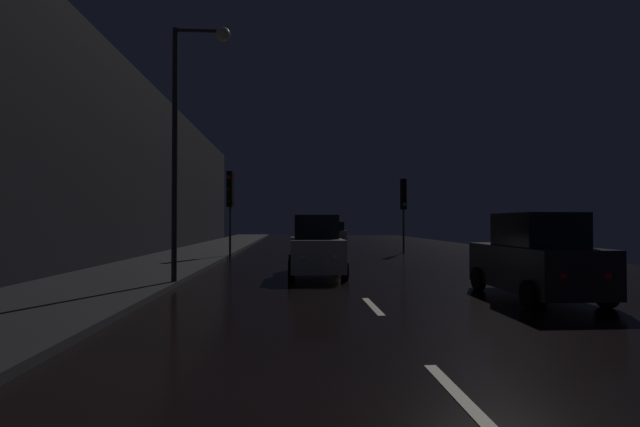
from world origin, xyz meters
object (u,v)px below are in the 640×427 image
object	(u,v)px
car_approaching_headlights	(316,248)
car_parked_right_near	(535,259)
streetlamp_overhead	(190,115)
traffic_light_far_left	(230,195)
car_distant_taillights	(335,234)
traffic_light_far_right	(404,200)

from	to	relation	value
car_approaching_headlights	car_parked_right_near	world-z (taller)	car_approaching_headlights
streetlamp_overhead	car_approaching_headlights	world-z (taller)	streetlamp_overhead
traffic_light_far_left	car_approaching_headlights	xyz separation A→B (m)	(4.13, -8.23, -2.34)
car_approaching_headlights	car_parked_right_near	distance (m)	7.57
traffic_light_far_left	car_distant_taillights	distance (m)	17.87
streetlamp_overhead	car_distant_taillights	size ratio (longest dim) A/B	2.02
traffic_light_far_left	car_approaching_headlights	world-z (taller)	traffic_light_far_left
streetlamp_overhead	car_approaching_headlights	distance (m)	6.31
traffic_light_far_left	car_parked_right_near	bearing A→B (deg)	47.46
car_approaching_headlights	streetlamp_overhead	bearing A→B (deg)	-54.14
traffic_light_far_left	car_approaching_headlights	distance (m)	9.50
streetlamp_overhead	car_distant_taillights	world-z (taller)	streetlamp_overhead
car_parked_right_near	car_distant_taillights	xyz separation A→B (m)	(-2.27, 29.90, -0.09)
traffic_light_far_right	car_approaching_headlights	xyz separation A→B (m)	(-6.05, -11.79, -2.32)
traffic_light_far_left	car_approaching_headlights	bearing A→B (deg)	39.71
traffic_light_far_right	car_distant_taillights	size ratio (longest dim) A/B	1.20
traffic_light_far_right	car_parked_right_near	world-z (taller)	traffic_light_far_right
car_distant_taillights	traffic_light_far_left	bearing A→B (deg)	156.31
streetlamp_overhead	traffic_light_far_right	bearing A→B (deg)	55.76
car_approaching_headlights	car_distant_taillights	size ratio (longest dim) A/B	1.12
streetlamp_overhead	car_parked_right_near	size ratio (longest dim) A/B	1.83
traffic_light_far_left	streetlamp_overhead	bearing A→B (deg)	14.30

